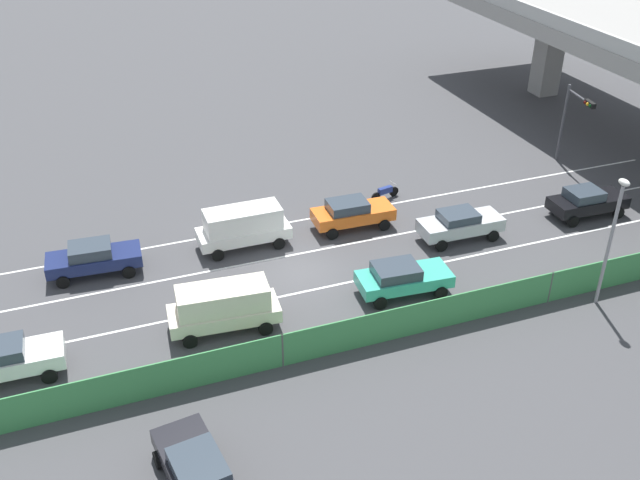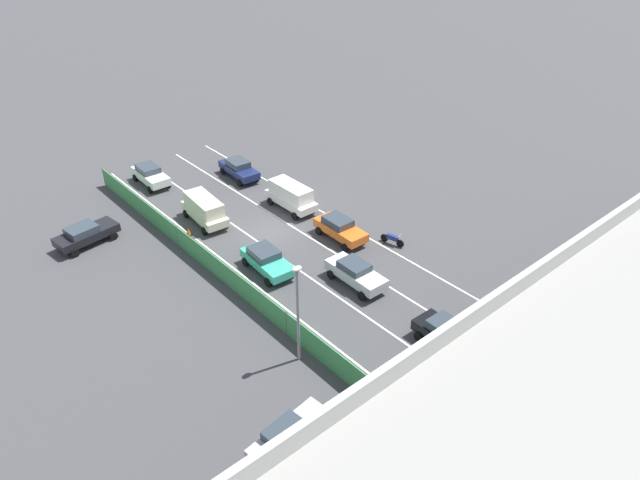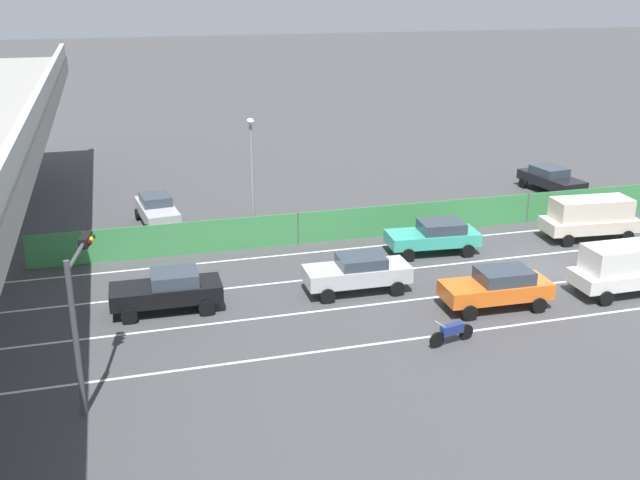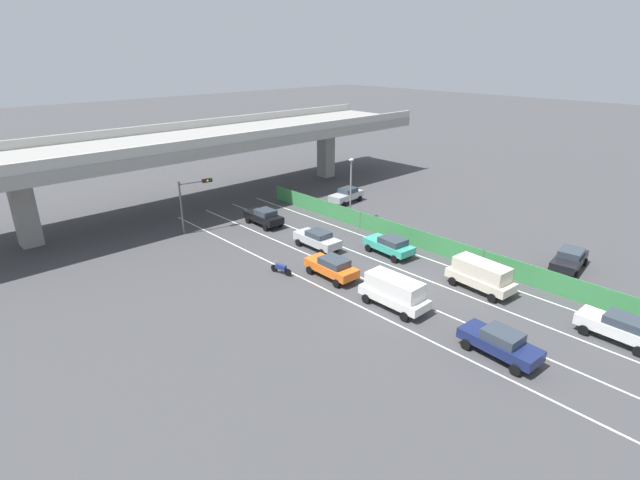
# 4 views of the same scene
# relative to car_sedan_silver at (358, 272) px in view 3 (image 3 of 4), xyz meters

# --- Properties ---
(ground_plane) EXTENTS (300.00, 300.00, 0.00)m
(ground_plane) POSITION_rel_car_sedan_silver_xyz_m (0.18, -9.06, -0.91)
(ground_plane) COLOR #424244
(lane_line_left_edge) EXTENTS (0.14, 43.07, 0.01)m
(lane_line_left_edge) POSITION_rel_car_sedan_silver_xyz_m (-4.82, -5.53, -0.90)
(lane_line_left_edge) COLOR silver
(lane_line_left_edge) RESTS_ON ground
(lane_line_mid_left) EXTENTS (0.14, 43.07, 0.01)m
(lane_line_mid_left) POSITION_rel_car_sedan_silver_xyz_m (-1.49, -5.53, -0.90)
(lane_line_mid_left) COLOR silver
(lane_line_mid_left) RESTS_ON ground
(lane_line_mid_right) EXTENTS (0.14, 43.07, 0.01)m
(lane_line_mid_right) POSITION_rel_car_sedan_silver_xyz_m (1.84, -5.53, -0.90)
(lane_line_mid_right) COLOR silver
(lane_line_mid_right) RESTS_ON ground
(lane_line_right_edge) EXTENTS (0.14, 43.07, 0.01)m
(lane_line_right_edge) POSITION_rel_car_sedan_silver_xyz_m (5.18, -5.53, -0.90)
(lane_line_right_edge) COLOR silver
(lane_line_right_edge) RESTS_ON ground
(green_fence) EXTENTS (0.10, 39.17, 1.64)m
(green_fence) POSITION_rel_car_sedan_silver_xyz_m (6.59, -5.53, -0.09)
(green_fence) COLOR #3D8E4C
(green_fence) RESTS_ON ground
(car_sedan_silver) EXTENTS (2.01, 4.55, 1.62)m
(car_sedan_silver) POSITION_rel_car_sedan_silver_xyz_m (0.00, 0.00, 0.00)
(car_sedan_silver) COLOR #B7BABC
(car_sedan_silver) RESTS_ON ground
(car_taxi_orange) EXTENTS (2.06, 4.49, 1.65)m
(car_taxi_orange) POSITION_rel_car_sedan_silver_xyz_m (-3.11, -4.95, 0.01)
(car_taxi_orange) COLOR orange
(car_taxi_orange) RESTS_ON ground
(car_sedan_black) EXTENTS (2.07, 4.47, 1.66)m
(car_sedan_black) POSITION_rel_car_sedan_silver_xyz_m (0.25, 7.99, 0.00)
(car_sedan_black) COLOR black
(car_sedan_black) RESTS_ON ground
(car_van_cream) EXTENTS (2.39, 4.99, 2.16)m
(car_van_cream) POSITION_rel_car_sedan_silver_xyz_m (3.27, -13.67, 0.32)
(car_van_cream) COLOR beige
(car_van_cream) RESTS_ON ground
(car_taxi_teal) EXTENTS (2.34, 4.56, 1.59)m
(car_taxi_teal) POSITION_rel_car_sedan_silver_xyz_m (3.54, -5.14, -0.01)
(car_taxi_teal) COLOR teal
(car_taxi_teal) RESTS_ON ground
(car_van_white) EXTENTS (2.05, 4.81, 2.18)m
(car_van_white) POSITION_rel_car_sedan_silver_xyz_m (-3.25, -11.01, 0.33)
(car_van_white) COLOR silver
(car_van_white) RESTS_ON ground
(motorcycle) EXTENTS (0.68, 1.92, 0.93)m
(motorcycle) POSITION_rel_car_sedan_silver_xyz_m (-5.52, -1.81, -0.45)
(motorcycle) COLOR black
(motorcycle) RESTS_ON ground
(parked_sedan_dark) EXTENTS (4.76, 2.53, 1.58)m
(parked_sedan_dark) POSITION_rel_car_sedan_silver_xyz_m (11.62, -16.64, -0.02)
(parked_sedan_dark) COLOR black
(parked_sedan_dark) RESTS_ON ground
(parked_wagon_silver) EXTENTS (4.59, 2.32, 1.66)m
(parked_wagon_silver) POSITION_rel_car_sedan_silver_xyz_m (11.53, 7.62, 0.01)
(parked_wagon_silver) COLOR #B2B5B7
(parked_wagon_silver) RESTS_ON ground
(traffic_light) EXTENTS (3.21, 0.87, 5.09)m
(traffic_light) POSITION_rel_car_sedan_silver_xyz_m (-5.63, 10.98, 2.72)
(traffic_light) COLOR #47474C
(traffic_light) RESTS_ON ground
(street_lamp) EXTENTS (0.60, 0.36, 6.37)m
(street_lamp) POSITION_rel_car_sedan_silver_xyz_m (7.38, 3.10, 3.02)
(street_lamp) COLOR gray
(street_lamp) RESTS_ON ground
(traffic_cone) EXTENTS (0.47, 0.47, 0.62)m
(traffic_cone) POSITION_rel_car_sedan_silver_xyz_m (5.28, -12.83, -0.62)
(traffic_cone) COLOR orange
(traffic_cone) RESTS_ON ground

